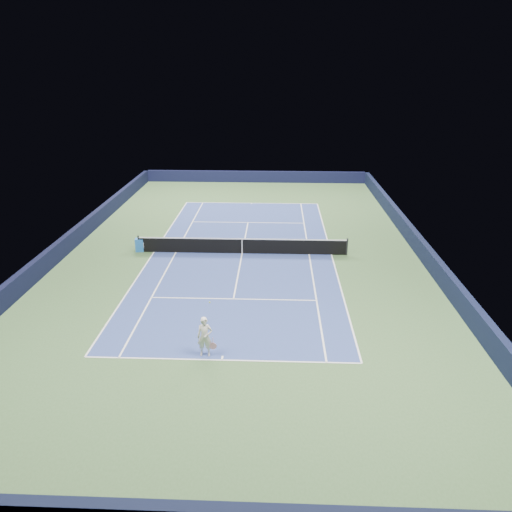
{
  "coord_description": "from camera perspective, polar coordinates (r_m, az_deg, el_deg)",
  "views": [
    {
      "loc": [
        2.05,
        -28.66,
        10.92
      ],
      "look_at": [
        0.98,
        -3.0,
        1.0
      ],
      "focal_mm": 35.0,
      "sensor_mm": 36.0,
      "label": 1
    }
  ],
  "objects": [
    {
      "name": "wall_left",
      "position": [
        33.09,
        -20.66,
        1.45
      ],
      "size": [
        0.35,
        40.0,
        1.1
      ],
      "primitive_type": "cube",
      "color": "black",
      "rests_on": "ground"
    },
    {
      "name": "center_mark_far",
      "position": [
        41.9,
        -0.51,
        6.02
      ],
      "size": [
        0.08,
        0.3,
        0.0
      ],
      "primitive_type": "cube",
      "color": "white",
      "rests_on": "ground"
    },
    {
      "name": "court_surface",
      "position": [
        30.74,
        -1.59,
        0.31
      ],
      "size": [
        10.97,
        23.77,
        0.01
      ],
      "primitive_type": "cube",
      "color": "navy",
      "rests_on": "ground"
    },
    {
      "name": "wall_right",
      "position": [
        31.72,
        18.3,
        0.93
      ],
      "size": [
        0.35,
        40.0,
        1.1
      ],
      "primitive_type": "cube",
      "color": "black",
      "rests_on": "ground"
    },
    {
      "name": "ground",
      "position": [
        30.74,
        -1.59,
        0.3
      ],
      "size": [
        40.0,
        40.0,
        0.0
      ],
      "primitive_type": "plane",
      "color": "#37562F",
      "rests_on": "ground"
    },
    {
      "name": "center_mark_near",
      "position": [
        20.24,
        -3.88,
        -11.55
      ],
      "size": [
        0.08,
        0.3,
        0.0
      ],
      "primitive_type": "cube",
      "color": "white",
      "rests_on": "ground"
    },
    {
      "name": "baseline_far",
      "position": [
        42.04,
        -0.5,
        6.07
      ],
      "size": [
        10.97,
        0.08,
        0.0
      ],
      "primitive_type": "cube",
      "color": "white",
      "rests_on": "ground"
    },
    {
      "name": "sideline_singles_right",
      "position": [
        30.74,
        6.08,
        0.2
      ],
      "size": [
        0.08,
        23.77,
        0.0
      ],
      "primitive_type": "cube",
      "color": "white",
      "rests_on": "ground"
    },
    {
      "name": "tennis_net",
      "position": [
        30.57,
        -1.6,
        1.19
      ],
      "size": [
        12.9,
        0.1,
        1.07
      ],
      "color": "black",
      "rests_on": "ground"
    },
    {
      "name": "sponsor_cube",
      "position": [
        31.82,
        -13.15,
        1.25
      ],
      "size": [
        0.58,
        0.51,
        0.81
      ],
      "color": "blue",
      "rests_on": "ground"
    },
    {
      "name": "sideline_doubles_right",
      "position": [
        30.86,
        8.62,
        0.16
      ],
      "size": [
        0.08,
        23.77,
        0.0
      ],
      "primitive_type": "cube",
      "color": "white",
      "rests_on": "ground"
    },
    {
      "name": "tennis_player",
      "position": [
        20.06,
        -5.86,
        -9.17
      ],
      "size": [
        0.78,
        1.24,
        1.89
      ],
      "color": "silver",
      "rests_on": "ground"
    },
    {
      "name": "sideline_singles_left",
      "position": [
        31.28,
        -9.14,
        0.42
      ],
      "size": [
        0.08,
        23.77,
        0.0
      ],
      "primitive_type": "cube",
      "color": "white",
      "rests_on": "ground"
    },
    {
      "name": "wall_far",
      "position": [
        49.63,
        -0.04,
        9.05
      ],
      "size": [
        22.0,
        0.35,
        1.1
      ],
      "primitive_type": "cube",
      "color": "black",
      "rests_on": "ground"
    },
    {
      "name": "service_line_near",
      "position": [
        24.88,
        -2.59,
        -4.92
      ],
      "size": [
        8.23,
        0.08,
        0.0
      ],
      "primitive_type": "cube",
      "color": "white",
      "rests_on": "ground"
    },
    {
      "name": "baseline_near",
      "position": [
        20.12,
        -3.93,
        -11.78
      ],
      "size": [
        10.97,
        0.08,
        0.0
      ],
      "primitive_type": "cube",
      "color": "white",
      "rests_on": "ground"
    },
    {
      "name": "service_line_far",
      "position": [
        36.78,
        -0.92,
        3.85
      ],
      "size": [
        8.23,
        0.08,
        0.0
      ],
      "primitive_type": "cube",
      "color": "white",
      "rests_on": "ground"
    },
    {
      "name": "center_service_line",
      "position": [
        30.74,
        -1.59,
        0.32
      ],
      "size": [
        0.08,
        12.8,
        0.0
      ],
      "primitive_type": "cube",
      "color": "white",
      "rests_on": "ground"
    },
    {
      "name": "sideline_doubles_left",
      "position": [
        31.58,
        -11.57,
        0.46
      ],
      "size": [
        0.08,
        23.77,
        0.0
      ],
      "primitive_type": "cube",
      "color": "white",
      "rests_on": "ground"
    }
  ]
}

